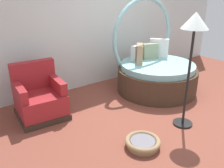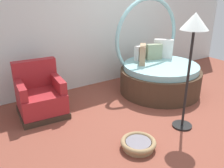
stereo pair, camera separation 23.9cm
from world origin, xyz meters
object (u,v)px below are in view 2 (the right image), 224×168
(pet_basket, at_px, (138,144))
(floor_lamp, at_px, (194,33))
(round_daybed, at_px, (158,73))
(red_armchair, at_px, (40,97))

(pet_basket, height_order, floor_lamp, floor_lamp)
(round_daybed, xyz_separation_m, red_armchair, (-2.48, 0.38, -0.08))
(red_armchair, height_order, pet_basket, red_armchair)
(round_daybed, bearing_deg, pet_basket, -140.11)
(floor_lamp, bearing_deg, red_armchair, 136.19)
(red_armchair, bearing_deg, pet_basket, -65.38)
(red_armchair, bearing_deg, floor_lamp, -43.81)
(pet_basket, bearing_deg, round_daybed, 39.89)
(round_daybed, height_order, pet_basket, round_daybed)
(round_daybed, relative_size, pet_basket, 3.86)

